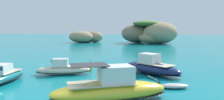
% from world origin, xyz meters
% --- Properties ---
extents(islet_large, '(24.97, 20.27, 8.30)m').
position_xyz_m(islet_large, '(1.72, 71.37, 3.76)').
color(islet_large, '#84755B').
rests_on(islet_large, ground).
extents(islet_small, '(12.70, 11.92, 4.49)m').
position_xyz_m(islet_small, '(-22.75, 70.58, 2.08)').
color(islet_small, '#9E8966').
rests_on(islet_small, ground).
extents(motorboat_cream, '(6.58, 3.98, 1.87)m').
position_xyz_m(motorboat_cream, '(-4.47, 11.29, 0.63)').
color(motorboat_cream, beige).
rests_on(motorboat_cream, ground).
extents(motorboat_navy, '(7.95, 6.91, 2.40)m').
position_xyz_m(motorboat_navy, '(5.58, 13.89, 0.80)').
color(motorboat_navy, navy).
rests_on(motorboat_navy, ground).
extents(motorboat_yellow, '(9.12, 6.55, 2.79)m').
position_xyz_m(motorboat_yellow, '(3.23, 2.98, 0.89)').
color(motorboat_yellow, yellow).
rests_on(motorboat_yellow, ground).
extents(motorboat_teal, '(2.60, 6.51, 1.88)m').
position_xyz_m(motorboat_teal, '(-8.48, 6.36, 0.63)').
color(motorboat_teal, '#19727A').
rests_on(motorboat_teal, ground).
extents(dinghy_tender, '(2.87, 1.69, 0.58)m').
position_xyz_m(dinghy_tender, '(7.94, 7.77, 0.22)').
color(dinghy_tender, '#B2B2B2').
rests_on(dinghy_tender, ground).
extents(channel_buoy, '(0.56, 0.56, 1.48)m').
position_xyz_m(channel_buoy, '(-2.12, 14.36, 0.34)').
color(channel_buoy, yellow).
rests_on(channel_buoy, ground).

